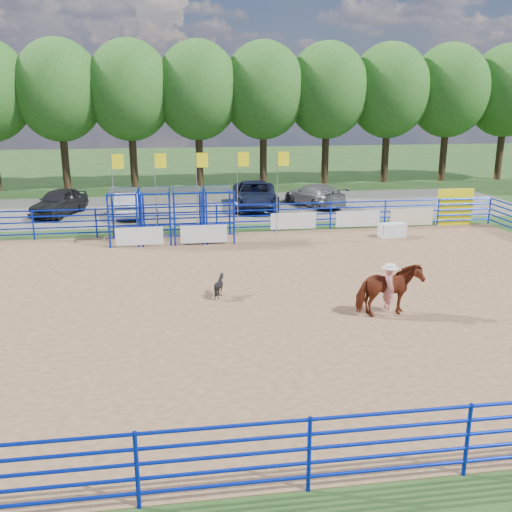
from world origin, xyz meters
The scene contains 13 objects.
ground centered at (0.00, 0.00, 0.00)m, with size 120.00×120.00×0.00m, color #2F4F1F.
arena_dirt centered at (0.00, 0.00, 0.01)m, with size 30.00×20.00×0.02m, color #9B734D.
gravel_strip centered at (0.00, 17.00, 0.01)m, with size 40.00×10.00×0.01m, color #69665D.
announcer_table centered at (8.63, 7.94, 0.36)m, with size 1.29×0.60×0.69m, color silver.
horse_and_rider centered at (4.50, -2.15, 0.95)m, with size 2.15×1.18×2.44m.
calf centered at (-0.70, 0.46, 0.42)m, with size 0.64×0.72×0.80m, color black.
car_a centered at (-8.85, 16.11, 0.79)m, with size 1.83×4.55×1.55m, color black.
car_b centered at (-4.66, 15.09, 0.74)m, with size 1.54×4.41×1.45m, color #999BA2.
car_c centered at (2.92, 16.46, 0.84)m, with size 2.74×5.94×1.65m, color #141832.
car_d centered at (6.82, 16.69, 0.72)m, with size 1.99×4.88×1.42m, color #5C5C5F.
perimeter_fence centered at (0.00, 0.00, 0.75)m, with size 30.10×20.10×1.50m.
chute_assembly centered at (-1.90, 8.84, 1.26)m, with size 19.32×2.41×4.20m.
treeline centered at (0.00, 26.00, 7.53)m, with size 56.40×6.40×11.24m.
Camera 1 is at (-2.22, -18.52, 6.91)m, focal length 40.00 mm.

